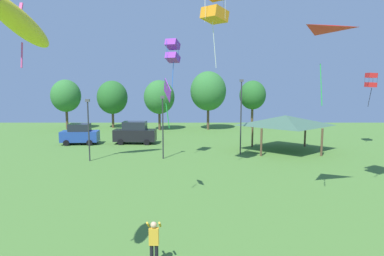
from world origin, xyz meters
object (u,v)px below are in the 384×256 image
Objects in this scene: kite_flying_3 at (19,22)px; light_post_1 at (162,123)px; kite_flying_10 at (172,51)px; parked_car_leftmost at (79,134)px; person_standing_near_foreground at (153,241)px; kite_flying_2 at (214,3)px; parked_car_second_from_left at (134,133)px; treeline_tree_0 at (65,96)px; treeline_tree_1 at (112,97)px; light_post_2 at (88,126)px; treeline_tree_3 at (207,91)px; light_post_0 at (240,113)px; treeline_tree_2 at (158,97)px; kite_flying_4 at (314,52)px; kite_flying_11 at (370,80)px; park_pavilion at (285,120)px; treeline_tree_4 at (252,95)px; kite_flying_6 at (167,93)px.

light_post_1 is at bearing 83.67° from kite_flying_3.
parked_car_leftmost is at bearing 143.06° from kite_flying_10.
kite_flying_2 reaches higher than person_standing_near_foreground.
parked_car_leftmost is 0.87× the size of parked_car_second_from_left.
treeline_tree_1 is (6.31, 1.81, -0.30)m from treeline_tree_0.
treeline_tree_3 is at bearing 60.74° from light_post_2.
light_post_1 reaches higher than parked_car_second_from_left.
light_post_0 is at bearing -24.95° from parked_car_second_from_left.
light_post_2 is 0.76× the size of treeline_tree_2.
parked_car_leftmost is (-10.83, 8.14, -8.32)m from kite_flying_10.
kite_flying_4 reaches higher than kite_flying_11.
kite_flying_2 is at bearing -130.89° from park_pavilion.
treeline_tree_3 is (-2.29, 17.38, 1.62)m from light_post_0.
person_standing_near_foreground is at bearing -104.89° from treeline_tree_4.
kite_flying_2 is 30.89m from treeline_tree_1.
kite_flying_6 is 0.39× the size of park_pavilion.
treeline_tree_4 is at bearing 72.11° from kite_flying_6.
parked_car_second_from_left is 12.72m from light_post_0.
kite_flying_10 is 0.86× the size of parked_car_second_from_left.
treeline_tree_1 is (0.47, 14.00, 3.46)m from parked_car_leftmost.
light_post_0 is at bearing 67.36° from kite_flying_2.
kite_flying_4 is 0.78× the size of parked_car_leftmost.
treeline_tree_0 is 1.01× the size of treeline_tree_2.
kite_flying_10 is (-0.22, 17.37, 8.44)m from person_standing_near_foreground.
kite_flying_3 is 0.63× the size of parked_car_second_from_left.
light_post_0 is at bearing -161.04° from park_pavilion.
light_post_2 reaches higher than parked_car_leftmost.
parked_car_leftmost is at bearing -91.94° from treeline_tree_1.
treeline_tree_1 is at bearing -179.33° from treeline_tree_4.
treeline_tree_1 is at bearing 120.62° from kite_flying_4.
kite_flying_2 reaches higher than kite_flying_10.
kite_flying_10 is at bearing 0.17° from light_post_2.
light_post_0 is 1.00× the size of treeline_tree_1.
person_standing_near_foreground is at bearing 31.04° from kite_flying_3.
treeline_tree_3 is (14.34, -1.96, 1.00)m from treeline_tree_1.
kite_flying_11 is (23.85, 26.62, -1.45)m from kite_flying_3.
kite_flying_10 is 0.57× the size of treeline_tree_4.
light_post_0 is at bearing 14.79° from light_post_1.
parked_car_second_from_left is at bearing -126.80° from treeline_tree_3.
kite_flying_10 reaches higher than treeline_tree_4.
treeline_tree_1 is at bearing 99.73° from kite_flying_3.
kite_flying_3 is 0.74× the size of kite_flying_10.
parked_car_leftmost is at bearing -174.37° from parked_car_second_from_left.
kite_flying_10 is 0.75× the size of light_post_2.
light_post_2 is (-7.61, 10.20, -3.14)m from kite_flying_6.
treeline_tree_1 is at bearing 97.75° from light_post_2.
kite_flying_6 reaches higher than light_post_2.
kite_flying_3 is (-3.45, -2.07, 7.50)m from person_standing_near_foreground.
treeline_tree_3 is (3.76, 37.55, 4.57)m from person_standing_near_foreground.
treeline_tree_0 is at bearing 118.99° from kite_flying_6.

